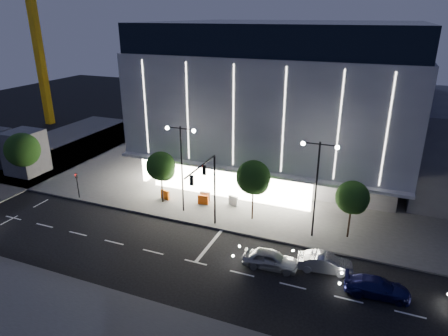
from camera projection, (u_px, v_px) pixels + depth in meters
ground at (182, 248)px, 34.38m from camera, size 160.00×160.00×0.00m
sidewalk_museum at (299, 164)px, 53.32m from camera, size 70.00×40.00×0.15m
sidewalk_west at (19, 163)px, 53.53m from camera, size 16.00×50.00×0.15m
museum at (285, 97)px, 49.25m from camera, size 30.00×25.80×18.00m
traffic_mast at (208, 182)px, 35.10m from camera, size 0.33×5.89×7.07m
street_lamp_west at (181, 157)px, 38.46m from camera, size 3.16×0.36×9.00m
street_lamp_east at (317, 176)px, 33.90m from camera, size 3.16×0.36×9.00m
ped_signal_far at (77, 183)px, 42.86m from camera, size 0.22×0.24×3.00m
tower_crane at (36, 3)px, 65.53m from camera, size 32.00×2.00×28.50m
tree_left at (161, 168)px, 41.09m from camera, size 3.02×3.02×5.72m
tree_mid at (254, 179)px, 37.46m from camera, size 3.25×3.25×6.15m
tree_right at (352, 199)px, 34.46m from camera, size 2.91×2.91×5.51m
car_lead at (270, 259)px, 31.48m from camera, size 4.54×2.10×1.50m
car_second at (325, 263)px, 31.09m from camera, size 4.41×2.03×1.40m
car_third at (377, 287)px, 28.40m from camera, size 4.72×2.25×1.33m
barrier_a at (165, 195)px, 42.94m from camera, size 1.13×0.53×1.00m
barrier_b at (205, 196)px, 42.61m from camera, size 1.13×0.42×1.00m
barrier_c at (203, 200)px, 41.77m from camera, size 1.13×0.43×1.00m
barrier_d at (233, 201)px, 41.59m from camera, size 1.13×0.54×1.00m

